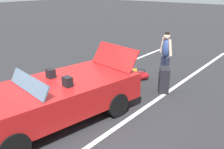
{
  "coord_description": "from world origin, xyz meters",
  "views": [
    {
      "loc": [
        3.29,
        4.36,
        3.06
      ],
      "look_at": [
        -1.77,
        0.36,
        0.75
      ],
      "focal_mm": 40.49,
      "sensor_mm": 36.0,
      "label": 1
    }
  ],
  "objects_px": {
    "suitcase_large_black": "(164,80)",
    "traveler_person": "(166,54)",
    "duffel_bag": "(140,75)",
    "suitcase_medium_bright": "(130,79)",
    "convertible_car": "(44,101)"
  },
  "relations": [
    {
      "from": "suitcase_large_black",
      "to": "traveler_person",
      "type": "xyz_separation_m",
      "value": [
        -0.79,
        -0.39,
        0.56
      ]
    },
    {
      "from": "suitcase_large_black",
      "to": "duffel_bag",
      "type": "xyz_separation_m",
      "value": [
        -0.37,
        -1.09,
        -0.21
      ]
    },
    {
      "from": "suitcase_medium_bright",
      "to": "duffel_bag",
      "type": "xyz_separation_m",
      "value": [
        -0.81,
        -0.16,
        -0.15
      ]
    },
    {
      "from": "suitcase_medium_bright",
      "to": "traveler_person",
      "type": "xyz_separation_m",
      "value": [
        -1.23,
        0.53,
        0.62
      ]
    },
    {
      "from": "convertible_car",
      "to": "suitcase_large_black",
      "type": "height_order",
      "value": "convertible_car"
    },
    {
      "from": "suitcase_large_black",
      "to": "suitcase_medium_bright",
      "type": "height_order",
      "value": "suitcase_medium_bright"
    },
    {
      "from": "convertible_car",
      "to": "traveler_person",
      "type": "height_order",
      "value": "traveler_person"
    },
    {
      "from": "suitcase_large_black",
      "to": "convertible_car",
      "type": "bearing_deg",
      "value": 39.7
    },
    {
      "from": "convertible_car",
      "to": "duffel_bag",
      "type": "relative_size",
      "value": 6.51
    },
    {
      "from": "traveler_person",
      "to": "convertible_car",
      "type": "bearing_deg",
      "value": 14.52
    },
    {
      "from": "suitcase_large_black",
      "to": "duffel_bag",
      "type": "relative_size",
      "value": 1.09
    },
    {
      "from": "convertible_car",
      "to": "suitcase_medium_bright",
      "type": "relative_size",
      "value": 4.5
    },
    {
      "from": "suitcase_large_black",
      "to": "traveler_person",
      "type": "bearing_deg",
      "value": -93.7
    },
    {
      "from": "convertible_car",
      "to": "suitcase_medium_bright",
      "type": "bearing_deg",
      "value": -176.63
    },
    {
      "from": "suitcase_large_black",
      "to": "suitcase_medium_bright",
      "type": "xyz_separation_m",
      "value": [
        0.44,
        -0.93,
        -0.06
      ]
    }
  ]
}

